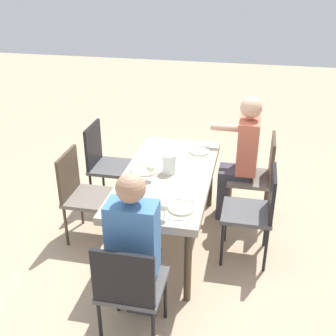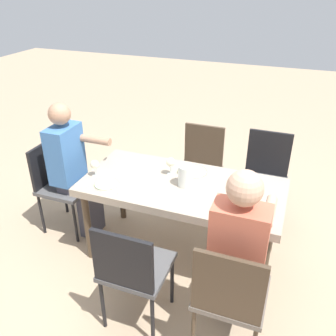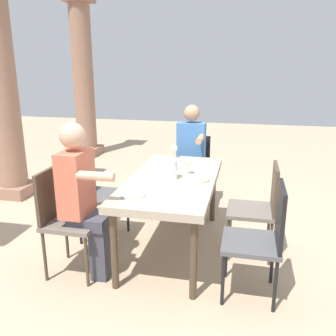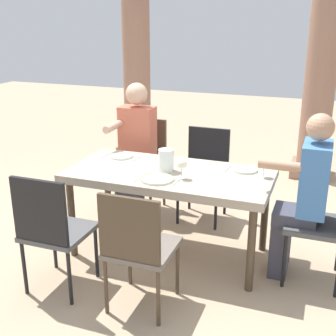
% 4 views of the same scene
% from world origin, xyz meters
% --- Properties ---
extents(ground_plane, '(16.00, 16.00, 0.00)m').
position_xyz_m(ground_plane, '(0.00, 0.00, 0.00)').
color(ground_plane, tan).
extents(dining_table, '(1.66, 0.80, 0.74)m').
position_xyz_m(dining_table, '(0.00, 0.00, 0.67)').
color(dining_table, tan).
rests_on(dining_table, ground).
extents(chair_west_north, '(0.44, 0.44, 0.93)m').
position_xyz_m(chair_west_north, '(-0.59, 0.82, 0.54)').
color(chair_west_north, '#6A6158').
rests_on(chair_west_north, ground).
extents(chair_west_south, '(0.44, 0.44, 0.92)m').
position_xyz_m(chair_west_south, '(-0.59, -0.82, 0.53)').
color(chair_west_south, '#4F4F50').
rests_on(chair_west_south, ground).
extents(chair_mid_north, '(0.44, 0.44, 0.89)m').
position_xyz_m(chair_mid_north, '(0.07, 0.82, 0.53)').
color(chair_mid_north, '#4F4F50').
rests_on(chair_mid_north, ground).
extents(chair_mid_south, '(0.44, 0.44, 0.90)m').
position_xyz_m(chair_mid_south, '(0.07, -0.82, 0.51)').
color(chair_mid_south, '#6A6158').
rests_on(chair_mid_south, ground).
extents(chair_head_east, '(0.44, 0.44, 0.88)m').
position_xyz_m(chair_head_east, '(1.25, 0.00, 0.52)').
color(chair_head_east, '#4F4F50').
rests_on(chair_head_east, ground).
extents(diner_woman_green, '(0.35, 0.50, 1.33)m').
position_xyz_m(diner_woman_green, '(-0.59, 0.63, 0.72)').
color(diner_woman_green, '#3F3F4C').
rests_on(diner_woman_green, ground).
extents(diner_man_white, '(0.49, 0.35, 1.30)m').
position_xyz_m(diner_man_white, '(1.06, -0.00, 0.69)').
color(diner_man_white, '#3F3F4C').
rests_on(diner_man_white, ground).
extents(stone_column_near, '(0.48, 0.48, 2.90)m').
position_xyz_m(stone_column_near, '(-1.38, 2.47, 1.43)').
color(stone_column_near, '#936B56').
rests_on(stone_column_near, ground).
extents(stone_column_centre, '(0.48, 0.48, 2.77)m').
position_xyz_m(stone_column_centre, '(1.02, 2.47, 1.36)').
color(stone_column_centre, '#936B56').
rests_on(stone_column_centre, ground).
extents(plate_0, '(0.21, 0.21, 0.02)m').
position_xyz_m(plate_0, '(-0.54, 0.22, 0.75)').
color(plate_0, white).
rests_on(plate_0, dining_table).
extents(fork_0, '(0.02, 0.17, 0.01)m').
position_xyz_m(fork_0, '(-0.69, 0.22, 0.74)').
color(fork_0, silver).
rests_on(fork_0, dining_table).
extents(spoon_0, '(0.03, 0.17, 0.01)m').
position_xyz_m(spoon_0, '(-0.39, 0.22, 0.74)').
color(spoon_0, silver).
rests_on(spoon_0, dining_table).
extents(plate_1, '(0.26, 0.26, 0.02)m').
position_xyz_m(plate_1, '(-0.02, -0.22, 0.75)').
color(plate_1, silver).
rests_on(plate_1, dining_table).
extents(wine_glass_1, '(0.08, 0.08, 0.16)m').
position_xyz_m(wine_glass_1, '(0.15, -0.12, 0.86)').
color(wine_glass_1, white).
rests_on(wine_glass_1, dining_table).
extents(fork_1, '(0.02, 0.17, 0.01)m').
position_xyz_m(fork_1, '(-0.17, -0.22, 0.74)').
color(fork_1, silver).
rests_on(fork_1, dining_table).
extents(spoon_1, '(0.03, 0.17, 0.01)m').
position_xyz_m(spoon_1, '(0.13, -0.22, 0.74)').
color(spoon_1, silver).
rests_on(spoon_1, dining_table).
extents(plate_2, '(0.20, 0.20, 0.02)m').
position_xyz_m(plate_2, '(0.57, 0.23, 0.75)').
color(plate_2, white).
rests_on(plate_2, dining_table).
extents(wine_glass_2, '(0.07, 0.07, 0.15)m').
position_xyz_m(wine_glass_2, '(0.74, 0.13, 0.85)').
color(wine_glass_2, white).
rests_on(wine_glass_2, dining_table).
extents(fork_2, '(0.03, 0.17, 0.01)m').
position_xyz_m(fork_2, '(0.42, 0.23, 0.74)').
color(fork_2, silver).
rests_on(fork_2, dining_table).
extents(spoon_2, '(0.03, 0.17, 0.01)m').
position_xyz_m(spoon_2, '(0.72, 0.23, 0.74)').
color(spoon_2, silver).
rests_on(spoon_2, dining_table).
extents(water_pitcher, '(0.13, 0.13, 0.18)m').
position_xyz_m(water_pitcher, '(-0.03, 0.01, 0.82)').
color(water_pitcher, white).
rests_on(water_pitcher, dining_table).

